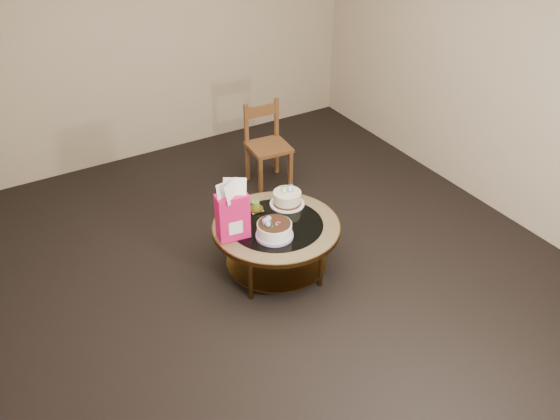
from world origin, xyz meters
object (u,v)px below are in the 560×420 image
coffee_table (276,232)px  gift_bag (232,210)px  cream_cake (287,198)px  dining_chair (267,145)px  decorated_cake (274,230)px

coffee_table → gift_bag: size_ratio=2.13×
cream_cake → dining_chair: bearing=80.2°
cream_cake → gift_bag: size_ratio=0.60×
gift_bag → dining_chair: 1.64m
gift_bag → dining_chair: bearing=58.9°
cream_cake → gift_bag: 0.64m
decorated_cake → dining_chair: 1.61m
decorated_cake → gift_bag: (-0.27, 0.16, 0.18)m
gift_bag → decorated_cake: bearing=-23.4°
gift_bag → dining_chair: (1.02, 1.26, -0.28)m
decorated_cake → cream_cake: 0.47m
decorated_cake → cream_cake: (0.32, 0.34, 0.00)m
coffee_table → gift_bag: bearing=175.6°
coffee_table → gift_bag: (-0.36, 0.03, 0.32)m
gift_bag → dining_chair: size_ratio=0.58×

